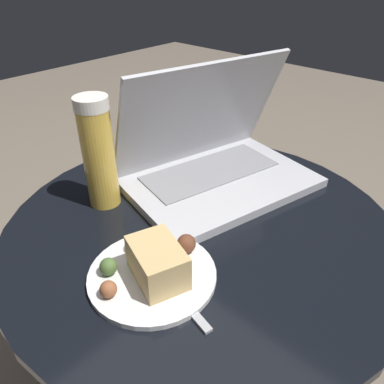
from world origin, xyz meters
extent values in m
plane|color=#726656|center=(0.00, 0.00, 0.00)|extent=(6.00, 6.00, 0.00)
cylinder|color=#515156|center=(0.00, 0.00, 0.01)|extent=(0.33, 0.33, 0.01)
cylinder|color=#515156|center=(0.00, 0.00, 0.25)|extent=(0.09, 0.09, 0.48)
cylinder|color=black|center=(0.00, 0.00, 0.50)|extent=(0.71, 0.71, 0.02)
cube|color=silver|center=(0.12, 0.05, 0.52)|extent=(0.42, 0.34, 0.02)
cube|color=gray|center=(0.13, 0.09, 0.53)|extent=(0.31, 0.19, 0.00)
cube|color=silver|center=(0.14, 0.13, 0.65)|extent=(0.39, 0.19, 0.24)
cube|color=silver|center=(0.14, 0.12, 0.64)|extent=(0.35, 0.17, 0.21)
cylinder|color=gold|center=(-0.08, 0.18, 0.61)|extent=(0.06, 0.06, 0.19)
cylinder|color=white|center=(-0.08, 0.18, 0.71)|extent=(0.06, 0.06, 0.02)
cylinder|color=white|center=(-0.15, -0.03, 0.52)|extent=(0.20, 0.20, 0.01)
cube|color=#DBB775|center=(-0.15, -0.05, 0.55)|extent=(0.09, 0.11, 0.06)
sphere|color=brown|center=(-0.13, 0.02, 0.54)|extent=(0.03, 0.03, 0.03)
sphere|color=#9E5B38|center=(-0.22, -0.02, 0.53)|extent=(0.02, 0.02, 0.02)
sphere|color=#4C6B33|center=(-0.20, 0.01, 0.53)|extent=(0.03, 0.03, 0.03)
sphere|color=brown|center=(-0.08, -0.04, 0.54)|extent=(0.03, 0.03, 0.03)
cube|color=#B2B2B7|center=(-0.16, -0.11, 0.51)|extent=(0.04, 0.12, 0.00)
cube|color=#B2B2B7|center=(-0.14, -0.03, 0.51)|extent=(0.03, 0.05, 0.00)
camera|label=1|loc=(-0.42, -0.35, 0.93)|focal=35.00mm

